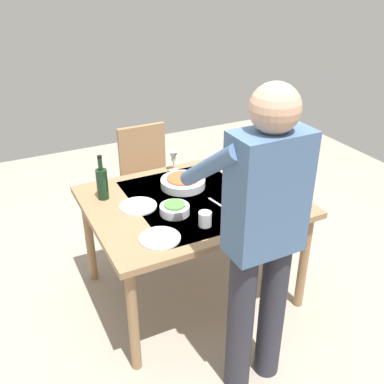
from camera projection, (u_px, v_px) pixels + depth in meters
ground_plane at (192, 290)px, 3.21m from camera, size 6.00×6.00×0.00m
dining_table at (192, 209)px, 2.89m from camera, size 1.32×1.05×0.75m
chair_near at (147, 174)px, 3.69m from camera, size 0.40×0.40×0.91m
person_server at (262, 232)px, 2.13m from camera, size 0.42×0.61×1.69m
wine_bottle at (102, 183)px, 2.81m from camera, size 0.07×0.07×0.30m
wine_glass_left at (248, 208)px, 2.54m from camera, size 0.07×0.07×0.15m
wine_glass_right at (173, 157)px, 3.18m from camera, size 0.07×0.07×0.15m
water_cup_near_left at (205, 219)px, 2.55m from camera, size 0.08×0.08×0.09m
water_cup_near_right at (243, 189)px, 2.87m from camera, size 0.07×0.07×0.10m
serving_bowl_pasta at (183, 182)px, 2.99m from camera, size 0.30×0.30×0.07m
side_bowl_salad at (175, 209)px, 2.68m from camera, size 0.18×0.18×0.07m
dinner_plate_near at (138, 206)px, 2.76m from camera, size 0.23×0.23×0.01m
dinner_plate_far at (160, 238)px, 2.45m from camera, size 0.23×0.23×0.01m
table_knife at (234, 170)px, 3.24m from camera, size 0.08×0.19×0.00m
table_fork at (218, 204)px, 2.79m from camera, size 0.04×0.18×0.00m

